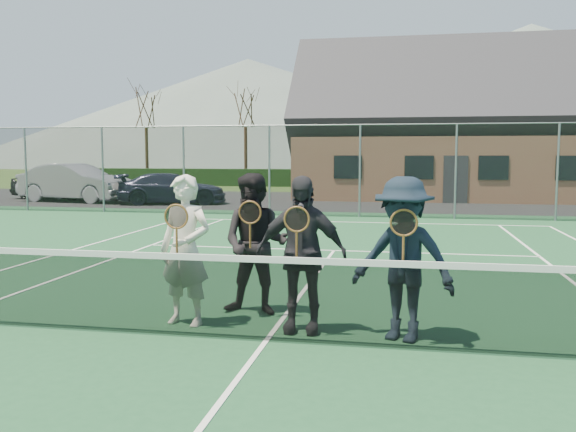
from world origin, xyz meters
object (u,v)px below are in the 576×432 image
Objects in this scene: car_b at (75,183)px; player_c at (301,254)px; car_a at (55,184)px; player_d at (403,259)px; car_c at (172,189)px; clubhouse at (461,113)px; player_a at (185,250)px; player_b at (256,244)px; tennis_net at (266,295)px.

player_c is (12.87, -17.30, 0.10)m from car_b.
player_c is at bearing -139.78° from car_a.
car_a is 2.18× the size of player_d.
car_b is 2.78× the size of player_c.
car_c is 14.09m from clubhouse.
player_a is at bearing 176.80° from player_d.
player_b reaches higher than car_b.
player_c is at bearing 173.96° from player_d.
car_a is 6.68m from car_c.
car_c is (4.58, -0.40, -0.19)m from car_b.
car_a is at bearing -165.32° from clubhouse.
clubhouse is 8.67× the size of player_d.
car_a is at bearing 62.71° from car_b.
player_d is (15.87, -18.82, 0.25)m from car_a.
car_a is 24.62m from player_d.
clubhouse is at bearing -75.58° from car_c.
player_c is (0.70, -0.66, 0.00)m from player_b.
tennis_net is 0.68m from player_c.
clubhouse is 8.67× the size of player_b.
player_c is 1.16m from player_d.
car_b is at bearing 126.18° from player_b.
car_b reaches higher than car_a.
player_a is at bearing -172.31° from car_c.
player_a reaches higher than tennis_net.
car_a is 0.89× the size of car_c.
clubhouse is at bearing 83.85° from player_d.
clubhouse is (4.00, 24.00, 3.45)m from tennis_net.
car_c is 2.45× the size of player_c.
player_a is at bearing -137.53° from player_b.
car_a is 2.32m from car_b.
player_a is (-1.10, 0.50, 0.38)m from tennis_net.
tennis_net is at bearing -135.11° from car_b.
car_a is at bearing 125.50° from player_a.
car_c reaches higher than tennis_net.
tennis_net is 6.49× the size of player_b.
player_a and player_b have the same top height.
player_b is (0.70, 0.64, -0.00)m from player_a.
player_a is 1.00× the size of player_d.
clubhouse reaches higher than player_a.
clubhouse is at bearing 79.11° from player_b.
tennis_net is at bearing -24.44° from player_a.
car_b is 20.61m from player_b.
car_a is 2.18× the size of player_c.
clubhouse is (18.42, 4.83, 3.32)m from car_a.
player_d is at bearing -22.97° from player_b.
car_a is 23.80m from player_c.
car_c is 0.28× the size of clubhouse.
car_c is at bearing 114.67° from tennis_net.
player_c is (8.28, -16.90, 0.28)m from car_c.
player_b is at bearing -100.89° from clubhouse.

